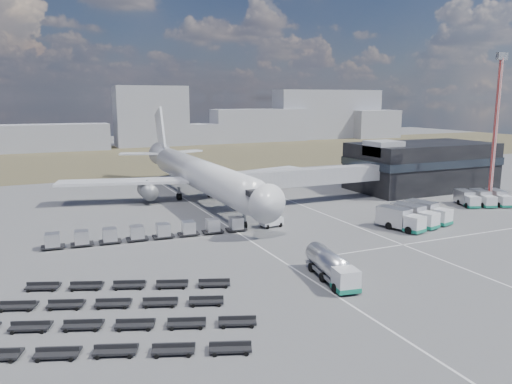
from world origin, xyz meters
name	(u,v)px	position (x,y,z in m)	size (l,w,h in m)	color
ground	(270,243)	(0.00, 0.00, 0.00)	(420.00, 420.00, 0.00)	#565659
grass_strip	(126,157)	(0.00, 110.00, 0.01)	(420.00, 90.00, 0.01)	#47432A
lane_markings	(320,230)	(9.77, 3.00, 0.01)	(47.12, 110.00, 0.01)	silver
terminal	(421,165)	(47.77, 23.96, 5.25)	(30.40, 16.40, 11.00)	black
jet_bridge	(300,178)	(15.90, 20.42, 5.05)	(30.30, 3.80, 7.05)	#939399
airliner	(197,173)	(0.00, 32.38, 5.29)	(51.59, 64.53, 17.62)	silver
skyline	(108,123)	(-0.37, 146.79, 9.71)	(291.10, 21.09, 24.41)	gray
fuel_tanker	(332,267)	(-0.12, -15.36, 1.54)	(3.87, 9.81, 3.09)	silver
pushback_tug	(271,222)	(4.00, 7.95, 0.76)	(3.38, 1.90, 1.51)	silver
catering_truck	(236,182)	(11.81, 41.39, 1.34)	(3.13, 5.96, 2.61)	silver
service_trucks_near	(414,216)	(24.45, -0.59, 1.62)	(11.34, 9.62, 2.98)	silver
service_trucks_far	(483,198)	(46.29, 5.88, 1.37)	(9.92, 8.68, 2.53)	silver
uld_row	(150,232)	(-14.49, 8.50, 1.14)	(28.28, 3.54, 1.91)	black
baggage_dollies	(107,314)	(-23.67, -15.10, 0.40)	(28.13, 23.09, 0.79)	black
floodlight_mast	(495,130)	(48.40, 6.23, 13.72)	(2.58, 2.11, 27.38)	#AD201B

